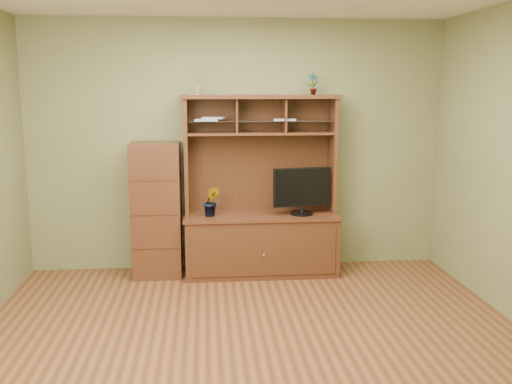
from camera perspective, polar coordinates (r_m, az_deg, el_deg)
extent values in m
cube|color=#532F17|center=(4.64, -0.29, -14.88)|extent=(4.50, 4.00, 0.02)
cube|color=olive|center=(6.23, -1.88, 4.65)|extent=(4.50, 0.02, 2.70)
cube|color=olive|center=(2.29, 3.97, -5.32)|extent=(4.50, 0.02, 2.70)
cube|color=#402112|center=(6.14, 0.51, -5.31)|extent=(1.60, 0.55, 0.62)
cube|color=#361C0E|center=(5.88, 0.78, -6.04)|extent=(1.50, 0.01, 0.50)
sphere|color=silver|center=(5.87, 0.79, -6.37)|extent=(0.02, 0.02, 0.02)
cube|color=#402112|center=(6.07, 0.51, -2.35)|extent=(1.64, 0.59, 0.03)
cube|color=#402112|center=(6.03, -6.98, 3.67)|extent=(0.04, 0.35, 1.25)
cube|color=#402112|center=(6.18, 7.66, 3.82)|extent=(0.04, 0.35, 1.25)
cube|color=#361C0E|center=(6.22, 0.28, 3.95)|extent=(1.52, 0.02, 1.25)
cube|color=#402112|center=(6.02, 0.44, 9.51)|extent=(1.66, 0.40, 0.04)
cube|color=#402112|center=(6.03, 0.43, 5.90)|extent=(1.52, 0.32, 0.02)
cube|color=#402112|center=(6.00, -1.99, 7.65)|extent=(0.02, 0.31, 0.35)
cube|color=#402112|center=(6.05, 2.84, 7.67)|extent=(0.02, 0.31, 0.35)
cube|color=silver|center=(6.02, 0.44, 7.13)|extent=(1.50, 0.27, 0.01)
cylinder|color=black|center=(6.06, 4.60, -2.14)|extent=(0.24, 0.24, 0.02)
cylinder|color=black|center=(6.05, 4.60, -1.67)|extent=(0.05, 0.05, 0.08)
cube|color=black|center=(6.00, 4.64, 0.49)|extent=(0.63, 0.17, 0.41)
imported|color=#2D5B1F|center=(5.94, -4.47, -0.95)|extent=(0.19, 0.16, 0.31)
imported|color=#325F21|center=(6.10, 5.74, 10.73)|extent=(0.13, 0.10, 0.23)
cylinder|color=silver|center=(5.99, -5.96, 10.08)|extent=(0.05, 0.05, 0.09)
cylinder|color=olive|center=(5.99, -5.98, 11.30)|extent=(0.03, 0.03, 0.16)
cube|color=#ACACB1|center=(6.00, -4.91, 7.21)|extent=(0.26, 0.21, 0.02)
cube|color=#ACACB1|center=(6.00, -4.24, 7.41)|extent=(0.26, 0.22, 0.02)
cube|color=#ACACB1|center=(6.06, 2.94, 7.26)|extent=(0.26, 0.22, 0.02)
cube|color=#402112|center=(6.09, -9.89, -1.76)|extent=(0.50, 0.45, 1.41)
cube|color=#361C0E|center=(5.95, -9.96, -5.55)|extent=(0.46, 0.01, 0.02)
cube|color=#361C0E|center=(5.87, -10.07, -2.23)|extent=(0.46, 0.01, 0.01)
cube|color=#361C0E|center=(5.80, -10.18, 1.18)|extent=(0.46, 0.01, 0.02)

